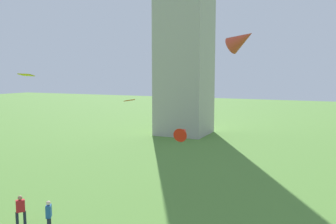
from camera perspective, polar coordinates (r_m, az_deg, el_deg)
name	(u,v)px	position (r m, az deg, el deg)	size (l,w,h in m)	color
person_2	(49,214)	(19.89, -19.36, -15.89)	(0.47, 0.51, 1.72)	#1E2333
person_4	(21,209)	(21.08, -23.49, -14.70)	(0.49, 0.52, 1.76)	#1E2333
kite_flying_1	(129,100)	(19.66, -6.53, 1.95)	(0.93, 0.95, 0.19)	#BE5E1E
kite_flying_4	(241,40)	(25.65, 12.19, 11.78)	(2.54, 1.89, 2.02)	#CD4129
kite_flying_5	(26,75)	(25.50, -22.66, 5.76)	(1.19, 1.34, 0.21)	gold
kite_flying_7	(183,132)	(23.00, 2.51, -3.41)	(1.05, 1.51, 1.12)	red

